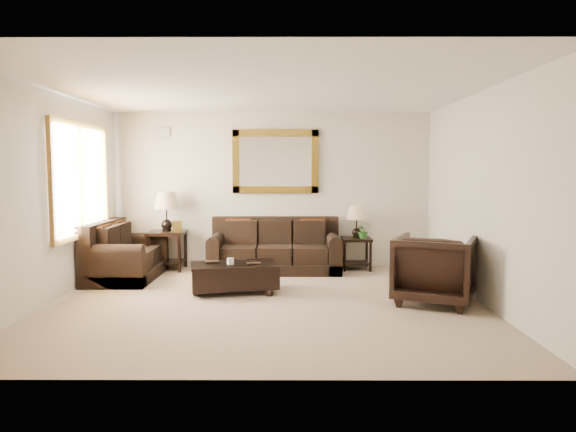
{
  "coord_description": "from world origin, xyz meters",
  "views": [
    {
      "loc": [
        0.31,
        -6.51,
        1.68
      ],
      "look_at": [
        0.29,
        0.6,
        1.06
      ],
      "focal_mm": 32.0,
      "sensor_mm": 36.0,
      "label": 1
    }
  ],
  "objects_px": {
    "loveseat": "(123,258)",
    "coffee_table": "(235,274)",
    "armchair": "(435,266)",
    "end_table_left": "(167,219)",
    "sofa": "(275,252)",
    "end_table_right": "(356,228)"
  },
  "relations": [
    {
      "from": "end_table_left",
      "to": "armchair",
      "type": "relative_size",
      "value": 1.39
    },
    {
      "from": "end_table_left",
      "to": "sofa",
      "type": "bearing_deg",
      "value": -2.7
    },
    {
      "from": "coffee_table",
      "to": "armchair",
      "type": "xyz_separation_m",
      "value": [
        2.61,
        -0.59,
        0.23
      ]
    },
    {
      "from": "armchair",
      "to": "end_table_left",
      "type": "bearing_deg",
      "value": -5.23
    },
    {
      "from": "sofa",
      "to": "armchair",
      "type": "distance_m",
      "value": 2.99
    },
    {
      "from": "loveseat",
      "to": "end_table_left",
      "type": "relative_size",
      "value": 1.2
    },
    {
      "from": "armchair",
      "to": "coffee_table",
      "type": "bearing_deg",
      "value": 11.57
    },
    {
      "from": "loveseat",
      "to": "armchair",
      "type": "distance_m",
      "value": 4.72
    },
    {
      "from": "sofa",
      "to": "armchair",
      "type": "bearing_deg",
      "value": -45.57
    },
    {
      "from": "loveseat",
      "to": "sofa",
      "type": "bearing_deg",
      "value": -75.22
    },
    {
      "from": "coffee_table",
      "to": "end_table_right",
      "type": "bearing_deg",
      "value": 29.98
    },
    {
      "from": "sofa",
      "to": "coffee_table",
      "type": "height_order",
      "value": "sofa"
    },
    {
      "from": "end_table_left",
      "to": "armchair",
      "type": "height_order",
      "value": "end_table_left"
    },
    {
      "from": "end_table_right",
      "to": "armchair",
      "type": "relative_size",
      "value": 1.14
    },
    {
      "from": "loveseat",
      "to": "armchair",
      "type": "xyz_separation_m",
      "value": [
        4.47,
        -1.51,
        0.15
      ]
    },
    {
      "from": "loveseat",
      "to": "armchair",
      "type": "relative_size",
      "value": 1.66
    },
    {
      "from": "end_table_left",
      "to": "coffee_table",
      "type": "relative_size",
      "value": 1.03
    },
    {
      "from": "loveseat",
      "to": "coffee_table",
      "type": "relative_size",
      "value": 1.23
    },
    {
      "from": "loveseat",
      "to": "coffee_table",
      "type": "xyz_separation_m",
      "value": [
        1.86,
        -0.92,
        -0.08
      ]
    },
    {
      "from": "end_table_right",
      "to": "armchair",
      "type": "bearing_deg",
      "value": -72.88
    },
    {
      "from": "end_table_right",
      "to": "armchair",
      "type": "xyz_separation_m",
      "value": [
        0.7,
        -2.28,
        -0.24
      ]
    },
    {
      "from": "end_table_right",
      "to": "sofa",
      "type": "bearing_deg",
      "value": -174.19
    }
  ]
}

